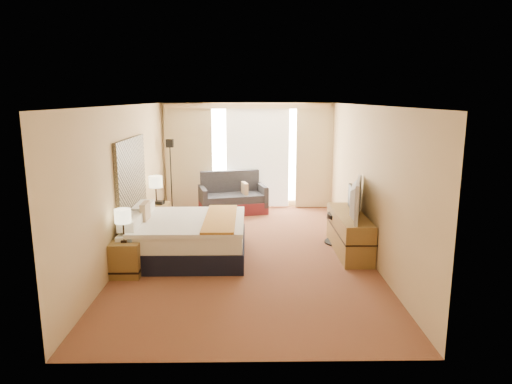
{
  "coord_description": "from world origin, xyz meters",
  "views": [
    {
      "loc": [
        0.04,
        -7.83,
        2.73
      ],
      "look_at": [
        0.16,
        0.4,
        1.02
      ],
      "focal_mm": 32.0,
      "sensor_mm": 36.0,
      "label": 1
    }
  ],
  "objects_px": {
    "media_dresser": "(349,233)",
    "lamp_right": "(156,182)",
    "loveseat": "(233,199)",
    "lamp_left": "(123,217)",
    "television": "(351,199)",
    "nightstand_right": "(158,217)",
    "bed": "(186,237)",
    "floor_lamp": "(170,162)",
    "desk_chair": "(343,218)",
    "nightstand_left": "(127,258)"
  },
  "relations": [
    {
      "from": "floor_lamp",
      "to": "television",
      "type": "bearing_deg",
      "value": -40.37
    },
    {
      "from": "desk_chair",
      "to": "bed",
      "type": "bearing_deg",
      "value": -161.77
    },
    {
      "from": "lamp_left",
      "to": "television",
      "type": "xyz_separation_m",
      "value": [
        3.66,
        0.86,
        0.08
      ]
    },
    {
      "from": "bed",
      "to": "floor_lamp",
      "type": "height_order",
      "value": "floor_lamp"
    },
    {
      "from": "lamp_left",
      "to": "media_dresser",
      "type": "bearing_deg",
      "value": 16.68
    },
    {
      "from": "loveseat",
      "to": "floor_lamp",
      "type": "xyz_separation_m",
      "value": [
        -1.45,
        -0.11,
        0.93
      ]
    },
    {
      "from": "lamp_left",
      "to": "lamp_right",
      "type": "bearing_deg",
      "value": 90.5
    },
    {
      "from": "lamp_left",
      "to": "television",
      "type": "height_order",
      "value": "television"
    },
    {
      "from": "bed",
      "to": "desk_chair",
      "type": "bearing_deg",
      "value": 14.08
    },
    {
      "from": "nightstand_right",
      "to": "media_dresser",
      "type": "xyz_separation_m",
      "value": [
        3.7,
        -1.45,
        0.07
      ]
    },
    {
      "from": "bed",
      "to": "floor_lamp",
      "type": "xyz_separation_m",
      "value": [
        -0.75,
        3.04,
        0.9
      ]
    },
    {
      "from": "nightstand_right",
      "to": "floor_lamp",
      "type": "xyz_separation_m",
      "value": [
        0.06,
        1.35,
        0.98
      ]
    },
    {
      "from": "desk_chair",
      "to": "floor_lamp",
      "type": "bearing_deg",
      "value": 151.48
    },
    {
      "from": "bed",
      "to": "desk_chair",
      "type": "xyz_separation_m",
      "value": [
        2.87,
        0.72,
        0.15
      ]
    },
    {
      "from": "nightstand_right",
      "to": "desk_chair",
      "type": "bearing_deg",
      "value": -14.79
    },
    {
      "from": "floor_lamp",
      "to": "lamp_right",
      "type": "height_order",
      "value": "floor_lamp"
    },
    {
      "from": "desk_chair",
      "to": "lamp_right",
      "type": "xyz_separation_m",
      "value": [
        -3.72,
        1.02,
        0.5
      ]
    },
    {
      "from": "media_dresser",
      "to": "floor_lamp",
      "type": "height_order",
      "value": "floor_lamp"
    },
    {
      "from": "loveseat",
      "to": "bed",
      "type": "bearing_deg",
      "value": -116.39
    },
    {
      "from": "desk_chair",
      "to": "lamp_left",
      "type": "relative_size",
      "value": 2.16
    },
    {
      "from": "nightstand_right",
      "to": "media_dresser",
      "type": "bearing_deg",
      "value": -21.4
    },
    {
      "from": "nightstand_right",
      "to": "television",
      "type": "height_order",
      "value": "television"
    },
    {
      "from": "media_dresser",
      "to": "nightstand_left",
      "type": "bearing_deg",
      "value": -164.16
    },
    {
      "from": "nightstand_right",
      "to": "television",
      "type": "bearing_deg",
      "value": -25.0
    },
    {
      "from": "media_dresser",
      "to": "lamp_right",
      "type": "xyz_separation_m",
      "value": [
        -3.74,
        1.5,
        0.65
      ]
    },
    {
      "from": "bed",
      "to": "television",
      "type": "relative_size",
      "value": 1.75
    },
    {
      "from": "nightstand_right",
      "to": "loveseat",
      "type": "distance_m",
      "value": 2.1
    },
    {
      "from": "nightstand_right",
      "to": "desk_chair",
      "type": "height_order",
      "value": "desk_chair"
    },
    {
      "from": "desk_chair",
      "to": "lamp_right",
      "type": "height_order",
      "value": "lamp_right"
    },
    {
      "from": "lamp_left",
      "to": "television",
      "type": "bearing_deg",
      "value": 13.22
    },
    {
      "from": "bed",
      "to": "lamp_left",
      "type": "height_order",
      "value": "lamp_left"
    },
    {
      "from": "nightstand_right",
      "to": "loveseat",
      "type": "relative_size",
      "value": 0.32
    },
    {
      "from": "nightstand_left",
      "to": "floor_lamp",
      "type": "bearing_deg",
      "value": 89.07
    },
    {
      "from": "floor_lamp",
      "to": "nightstand_right",
      "type": "bearing_deg",
      "value": -92.65
    },
    {
      "from": "nightstand_left",
      "to": "media_dresser",
      "type": "relative_size",
      "value": 0.31
    },
    {
      "from": "nightstand_left",
      "to": "television",
      "type": "xyz_separation_m",
      "value": [
        3.65,
        0.8,
        0.75
      ]
    },
    {
      "from": "floor_lamp",
      "to": "lamp_right",
      "type": "bearing_deg",
      "value": -94.35
    },
    {
      "from": "loveseat",
      "to": "floor_lamp",
      "type": "distance_m",
      "value": 1.72
    },
    {
      "from": "lamp_right",
      "to": "floor_lamp",
      "type": "bearing_deg",
      "value": 85.65
    },
    {
      "from": "nightstand_left",
      "to": "lamp_right",
      "type": "bearing_deg",
      "value": 90.82
    },
    {
      "from": "bed",
      "to": "floor_lamp",
      "type": "bearing_deg",
      "value": 103.81
    },
    {
      "from": "desk_chair",
      "to": "lamp_right",
      "type": "relative_size",
      "value": 1.93
    },
    {
      "from": "lamp_left",
      "to": "floor_lamp",
      "type": "bearing_deg",
      "value": 88.89
    },
    {
      "from": "floor_lamp",
      "to": "television",
      "type": "height_order",
      "value": "floor_lamp"
    },
    {
      "from": "nightstand_left",
      "to": "bed",
      "type": "bearing_deg",
      "value": 44.95
    },
    {
      "from": "media_dresser",
      "to": "desk_chair",
      "type": "height_order",
      "value": "desk_chair"
    },
    {
      "from": "loveseat",
      "to": "lamp_left",
      "type": "relative_size",
      "value": 3.28
    },
    {
      "from": "nightstand_right",
      "to": "floor_lamp",
      "type": "distance_m",
      "value": 1.67
    },
    {
      "from": "nightstand_right",
      "to": "lamp_left",
      "type": "bearing_deg",
      "value": -90.31
    },
    {
      "from": "nightstand_left",
      "to": "desk_chair",
      "type": "relative_size",
      "value": 0.49
    }
  ]
}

